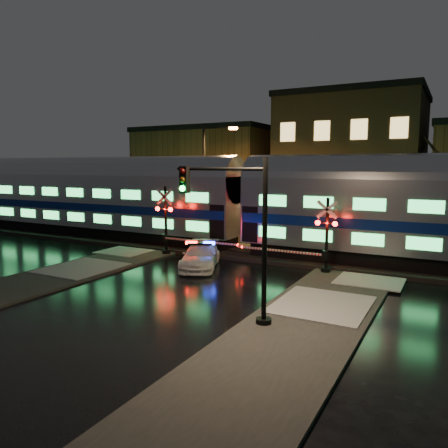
{
  "coord_description": "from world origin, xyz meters",
  "views": [
    {
      "loc": [
        10.95,
        -19.37,
        5.55
      ],
      "look_at": [
        -0.84,
        2.5,
        2.2
      ],
      "focal_mm": 35.0,
      "sensor_mm": 36.0,
      "label": 1
    }
  ],
  "objects_px": {
    "streetlight": "(207,174)",
    "crossing_signal_left": "(170,227)",
    "traffic_light": "(240,237)",
    "crossing_signal_right": "(319,243)",
    "police_car": "(200,256)"
  },
  "relations": [
    {
      "from": "streetlight",
      "to": "crossing_signal_right",
      "type": "bearing_deg",
      "value": -32.39
    },
    {
      "from": "crossing_signal_right",
      "to": "streetlight",
      "type": "relative_size",
      "value": 0.65
    },
    {
      "from": "crossing_signal_right",
      "to": "traffic_light",
      "type": "distance_m",
      "value": 8.42
    },
    {
      "from": "crossing_signal_right",
      "to": "crossing_signal_left",
      "type": "xyz_separation_m",
      "value": [
        -9.32,
        0.01,
        0.15
      ]
    },
    {
      "from": "crossing_signal_right",
      "to": "crossing_signal_left",
      "type": "relative_size",
      "value": 0.92
    },
    {
      "from": "police_car",
      "to": "crossing_signal_right",
      "type": "xyz_separation_m",
      "value": [
        6.03,
        1.8,
        0.97
      ]
    },
    {
      "from": "crossing_signal_right",
      "to": "traffic_light",
      "type": "height_order",
      "value": "traffic_light"
    },
    {
      "from": "police_car",
      "to": "traffic_light",
      "type": "height_order",
      "value": "traffic_light"
    },
    {
      "from": "crossing_signal_right",
      "to": "traffic_light",
      "type": "bearing_deg",
      "value": -93.07
    },
    {
      "from": "crossing_signal_right",
      "to": "crossing_signal_left",
      "type": "distance_m",
      "value": 9.32
    },
    {
      "from": "crossing_signal_right",
      "to": "streetlight",
      "type": "bearing_deg",
      "value": 147.61
    },
    {
      "from": "crossing_signal_left",
      "to": "traffic_light",
      "type": "bearing_deg",
      "value": -43.03
    },
    {
      "from": "traffic_light",
      "to": "police_car",
      "type": "bearing_deg",
      "value": 141.76
    },
    {
      "from": "streetlight",
      "to": "crossing_signal_left",
      "type": "bearing_deg",
      "value": -79.5
    },
    {
      "from": "crossing_signal_right",
      "to": "streetlight",
      "type": "xyz_separation_m",
      "value": [
        -10.56,
        6.7,
        3.28
      ]
    }
  ]
}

